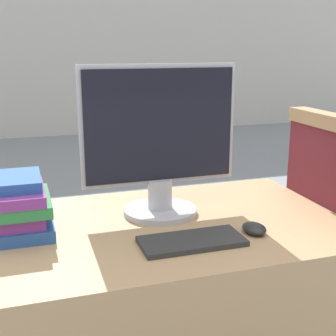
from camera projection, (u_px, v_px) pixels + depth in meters
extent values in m
cube|color=silver|center=(42.00, 41.00, 6.74)|extent=(12.00, 0.06, 2.80)
cube|color=tan|center=(161.00, 330.00, 1.61)|extent=(1.21, 0.74, 0.78)
cube|color=maroon|center=(332.00, 276.00, 1.69)|extent=(0.05, 0.60, 1.06)
cylinder|color=#B7B7BC|center=(160.00, 211.00, 1.60)|extent=(0.25, 0.25, 0.02)
cylinder|color=#B7B7BC|center=(160.00, 193.00, 1.58)|extent=(0.08, 0.08, 0.10)
cube|color=#B7B7BC|center=(159.00, 125.00, 1.53)|extent=(0.53, 0.01, 0.39)
cube|color=black|center=(160.00, 125.00, 1.52)|extent=(0.50, 0.02, 0.37)
cube|color=#2D2D2D|center=(192.00, 241.00, 1.36)|extent=(0.30, 0.14, 0.02)
ellipsoid|color=#262626|center=(254.00, 228.00, 1.43)|extent=(0.07, 0.09, 0.03)
cube|color=#285199|center=(22.00, 227.00, 1.44)|extent=(0.18, 0.24, 0.04)
cube|color=#7A3384|center=(16.00, 215.00, 1.42)|extent=(0.16, 0.22, 0.04)
cube|color=#2D7F42|center=(20.00, 203.00, 1.42)|extent=(0.18, 0.26, 0.04)
cube|color=#7A3384|center=(13.00, 194.00, 1.40)|extent=(0.18, 0.24, 0.03)
cube|color=#285199|center=(13.00, 181.00, 1.41)|extent=(0.16, 0.20, 0.03)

